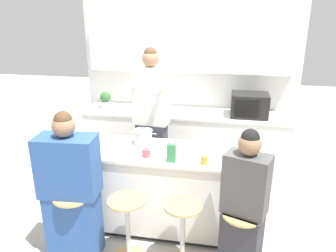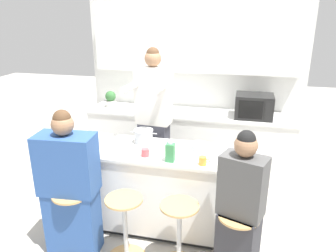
{
  "view_description": "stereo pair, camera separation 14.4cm",
  "coord_description": "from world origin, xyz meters",
  "px_view_note": "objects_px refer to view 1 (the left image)",
  "views": [
    {
      "loc": [
        0.59,
        -3.04,
        2.28
      ],
      "look_at": [
        0.0,
        0.07,
        1.16
      ],
      "focal_mm": 35.0,
      "sensor_mm": 36.0,
      "label": 1
    },
    {
      "loc": [
        0.73,
        -3.01,
        2.28
      ],
      "look_at": [
        0.0,
        0.07,
        1.16
      ],
      "focal_mm": 35.0,
      "sensor_mm": 36.0,
      "label": 2
    }
  ],
  "objects_px": {
    "person_cooking": "(151,127)",
    "cooking_pot": "(143,137)",
    "microwave": "(249,105)",
    "kitchen_island": "(167,189)",
    "juice_carton": "(172,152)",
    "coffee_cup_near": "(146,153)",
    "coffee_cup_far": "(204,160)",
    "bar_stool_leftmost": "(75,225)",
    "bar_stool_center_left": "(128,229)",
    "bar_stool_rightmost": "(240,245)",
    "fruit_bowl": "(251,160)",
    "bar_stool_center_right": "(183,235)",
    "potted_plant": "(105,99)",
    "banana_bunch": "(235,150)",
    "person_wrapped_blanket": "(71,192)",
    "person_seated_near": "(244,214)"
  },
  "relations": [
    {
      "from": "person_cooking",
      "to": "cooking_pot",
      "type": "xyz_separation_m",
      "value": [
        0.01,
        -0.44,
        0.04
      ]
    },
    {
      "from": "cooking_pot",
      "to": "microwave",
      "type": "xyz_separation_m",
      "value": [
        1.17,
        1.21,
        0.08
      ]
    },
    {
      "from": "kitchen_island",
      "to": "juice_carton",
      "type": "xyz_separation_m",
      "value": [
        0.09,
        -0.23,
        0.54
      ]
    },
    {
      "from": "coffee_cup_near",
      "to": "coffee_cup_far",
      "type": "bearing_deg",
      "value": -6.04
    },
    {
      "from": "juice_carton",
      "to": "coffee_cup_far",
      "type": "bearing_deg",
      "value": -1.28
    },
    {
      "from": "bar_stool_leftmost",
      "to": "person_cooking",
      "type": "xyz_separation_m",
      "value": [
        0.47,
        1.22,
        0.6
      ]
    },
    {
      "from": "bar_stool_center_left",
      "to": "person_cooking",
      "type": "xyz_separation_m",
      "value": [
        -0.05,
        1.19,
        0.6
      ]
    },
    {
      "from": "bar_stool_center_left",
      "to": "coffee_cup_far",
      "type": "bearing_deg",
      "value": 28.32
    },
    {
      "from": "bar_stool_center_left",
      "to": "coffee_cup_near",
      "type": "distance_m",
      "value": 0.74
    },
    {
      "from": "bar_stool_center_left",
      "to": "bar_stool_leftmost",
      "type": "bearing_deg",
      "value": -176.27
    },
    {
      "from": "juice_carton",
      "to": "bar_stool_rightmost",
      "type": "bearing_deg",
      "value": -29.9
    },
    {
      "from": "bar_stool_rightmost",
      "to": "fruit_bowl",
      "type": "xyz_separation_m",
      "value": [
        0.06,
        0.47,
        0.6
      ]
    },
    {
      "from": "bar_stool_center_right",
      "to": "juice_carton",
      "type": "relative_size",
      "value": 3.39
    },
    {
      "from": "person_cooking",
      "to": "microwave",
      "type": "height_order",
      "value": "person_cooking"
    },
    {
      "from": "bar_stool_center_right",
      "to": "person_cooking",
      "type": "xyz_separation_m",
      "value": [
        -0.56,
        1.17,
        0.6
      ]
    },
    {
      "from": "bar_stool_rightmost",
      "to": "potted_plant",
      "type": "height_order",
      "value": "potted_plant"
    },
    {
      "from": "coffee_cup_near",
      "to": "banana_bunch",
      "type": "relative_size",
      "value": 0.74
    },
    {
      "from": "potted_plant",
      "to": "person_wrapped_blanket",
      "type": "bearing_deg",
      "value": -78.73
    },
    {
      "from": "bar_stool_rightmost",
      "to": "coffee_cup_near",
      "type": "bearing_deg",
      "value": 154.81
    },
    {
      "from": "bar_stool_center_right",
      "to": "banana_bunch",
      "type": "height_order",
      "value": "banana_bunch"
    },
    {
      "from": "cooking_pot",
      "to": "coffee_cup_far",
      "type": "distance_m",
      "value": 0.8
    },
    {
      "from": "bar_stool_center_left",
      "to": "microwave",
      "type": "height_order",
      "value": "microwave"
    },
    {
      "from": "bar_stool_center_right",
      "to": "microwave",
      "type": "relative_size",
      "value": 1.36
    },
    {
      "from": "coffee_cup_near",
      "to": "coffee_cup_far",
      "type": "distance_m",
      "value": 0.58
    },
    {
      "from": "person_cooking",
      "to": "bar_stool_center_left",
      "type": "bearing_deg",
      "value": -82.33
    },
    {
      "from": "cooking_pot",
      "to": "microwave",
      "type": "relative_size",
      "value": 0.6
    },
    {
      "from": "person_cooking",
      "to": "cooking_pot",
      "type": "bearing_deg",
      "value": -83.17
    },
    {
      "from": "bar_stool_center_left",
      "to": "potted_plant",
      "type": "height_order",
      "value": "potted_plant"
    },
    {
      "from": "bar_stool_leftmost",
      "to": "cooking_pot",
      "type": "distance_m",
      "value": 1.12
    },
    {
      "from": "person_cooking",
      "to": "potted_plant",
      "type": "height_order",
      "value": "person_cooking"
    },
    {
      "from": "bar_stool_rightmost",
      "to": "person_cooking",
      "type": "bearing_deg",
      "value": 131.51
    },
    {
      "from": "bar_stool_leftmost",
      "to": "bar_stool_rightmost",
      "type": "height_order",
      "value": "same"
    },
    {
      "from": "kitchen_island",
      "to": "person_wrapped_blanket",
      "type": "relative_size",
      "value": 1.31
    },
    {
      "from": "person_wrapped_blanket",
      "to": "coffee_cup_near",
      "type": "distance_m",
      "value": 0.79
    },
    {
      "from": "bar_stool_leftmost",
      "to": "bar_stool_center_right",
      "type": "distance_m",
      "value": 1.03
    },
    {
      "from": "cooking_pot",
      "to": "person_wrapped_blanket",
      "type": "bearing_deg",
      "value": -124.06
    },
    {
      "from": "cooking_pot",
      "to": "juice_carton",
      "type": "relative_size",
      "value": 1.5
    },
    {
      "from": "banana_bunch",
      "to": "microwave",
      "type": "distance_m",
      "value": 1.28
    },
    {
      "from": "bar_stool_center_right",
      "to": "bar_stool_center_left",
      "type": "bearing_deg",
      "value": -178.44
    },
    {
      "from": "coffee_cup_far",
      "to": "potted_plant",
      "type": "bearing_deg",
      "value": 134.42
    },
    {
      "from": "bar_stool_center_right",
      "to": "person_wrapped_blanket",
      "type": "relative_size",
      "value": 0.45
    },
    {
      "from": "bar_stool_center_left",
      "to": "cooking_pot",
      "type": "bearing_deg",
      "value": 92.79
    },
    {
      "from": "person_seated_near",
      "to": "cooking_pot",
      "type": "relative_size",
      "value": 4.77
    },
    {
      "from": "person_cooking",
      "to": "potted_plant",
      "type": "relative_size",
      "value": 7.83
    },
    {
      "from": "person_cooking",
      "to": "cooking_pot",
      "type": "distance_m",
      "value": 0.44
    },
    {
      "from": "bar_stool_center_right",
      "to": "person_cooking",
      "type": "relative_size",
      "value": 0.35
    },
    {
      "from": "coffee_cup_far",
      "to": "juice_carton",
      "type": "height_order",
      "value": "juice_carton"
    },
    {
      "from": "microwave",
      "to": "bar_stool_leftmost",
      "type": "bearing_deg",
      "value": -129.67
    },
    {
      "from": "fruit_bowl",
      "to": "coffee_cup_far",
      "type": "distance_m",
      "value": 0.44
    },
    {
      "from": "person_cooking",
      "to": "microwave",
      "type": "bearing_deg",
      "value": 38.28
    }
  ]
}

